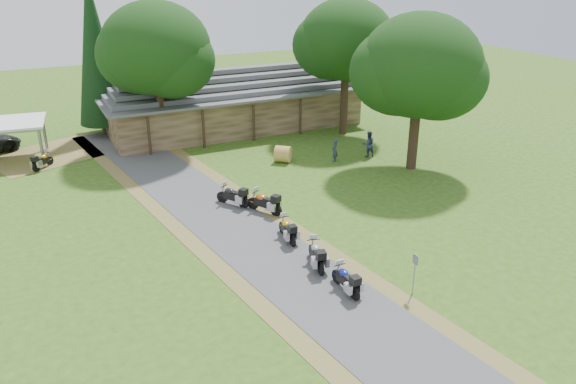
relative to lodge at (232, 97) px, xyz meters
name	(u,v)px	position (x,y,z in m)	size (l,w,h in m)	color
ground	(299,278)	(-6.00, -24.00, -2.45)	(120.00, 120.00, 0.00)	#305016
driveway	(253,242)	(-6.50, -20.00, -2.45)	(46.00, 46.00, 0.00)	#414143
lodge	(232,97)	(0.00, 0.00, 0.00)	(21.40, 9.40, 4.90)	brown
motorcycle_row_a	(346,278)	(-4.69, -25.82, -1.83)	(1.82, 0.59, 1.25)	navy
motorcycle_row_b	(316,253)	(-4.81, -23.44, -1.78)	(1.95, 0.64, 1.33)	#96989D
motorcycle_row_c	(287,228)	(-4.86, -20.49, -1.82)	(1.84, 0.60, 1.26)	#CD9D06
motorcycle_row_d	(264,201)	(-4.60, -17.02, -1.76)	(2.01, 0.66, 1.37)	#C85A1E
motorcycle_row_e	(233,195)	(-5.82, -15.34, -1.79)	(1.94, 0.63, 1.33)	black
motorcycle_carport_a	(42,160)	(-15.12, -4.05, -1.86)	(1.74, 0.57, 1.19)	#CE980F
person_a	(335,148)	(3.15, -11.42, -1.47)	(0.56, 0.40, 1.96)	#2C3551
person_b	(369,142)	(5.84, -11.51, -1.36)	(0.62, 0.44, 2.17)	#2C3551
hay_bale	(283,154)	(-0.09, -9.91, -1.88)	(1.14, 1.14, 1.04)	#A3843C
sign_post	(414,275)	(-2.30, -27.27, -1.49)	(0.35, 0.06, 1.92)	gray
oak_lodge_left	(157,69)	(-6.73, -3.39, 3.43)	(7.63, 7.63, 11.76)	black
oak_lodge_right	(346,58)	(7.19, -5.83, 3.50)	(7.22, 7.22, 11.91)	black
oak_driveway	(418,86)	(7.15, -14.75, 3.07)	(7.74, 7.74, 11.04)	black
cedar_near	(96,56)	(-10.02, 2.28, 3.71)	(3.67, 3.67, 12.31)	black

